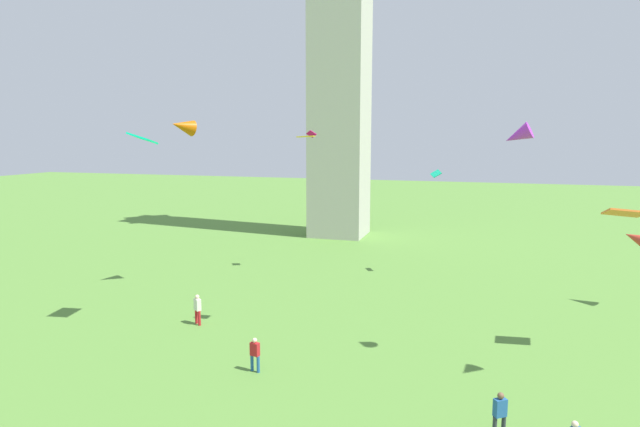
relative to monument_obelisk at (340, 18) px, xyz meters
The scene contains 12 objects.
monument_obelisk is the anchor object (origin of this frame).
person_0 40.71m from the monument_obelisk, 81.63° to the right, with size 0.49×0.34×1.62m.
person_1 45.13m from the monument_obelisk, 66.80° to the right, with size 0.51×0.47×1.72m.
person_3 36.54m from the monument_obelisk, 91.29° to the right, with size 0.53×0.48×1.77m.
kite_flying_0 31.93m from the monument_obelisk, 78.61° to the right, with size 0.93×0.68×0.11m.
kite_flying_1 33.17m from the monument_obelisk, 95.09° to the right, with size 1.53×1.86×0.67m.
kite_flying_2 35.58m from the monument_obelisk, 37.57° to the right, with size 2.00×1.71×1.44m.
kite_flying_3 20.52m from the monument_obelisk, 82.65° to the right, with size 0.98×0.89×0.60m.
kite_flying_4 23.86m from the monument_obelisk, 52.23° to the right, with size 0.95×1.06×0.60m.
kite_flying_5 26.49m from the monument_obelisk, 101.55° to the right, with size 1.80×2.04×1.37m.
kite_flying_6 36.19m from the monument_obelisk, 61.95° to the right, with size 1.47×1.05×1.19m.
kite_flying_7 37.83m from the monument_obelisk, 52.04° to the right, with size 1.82×1.32×0.59m.
Camera 1 is at (5.59, -8.75, 10.70)m, focal length 29.32 mm.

